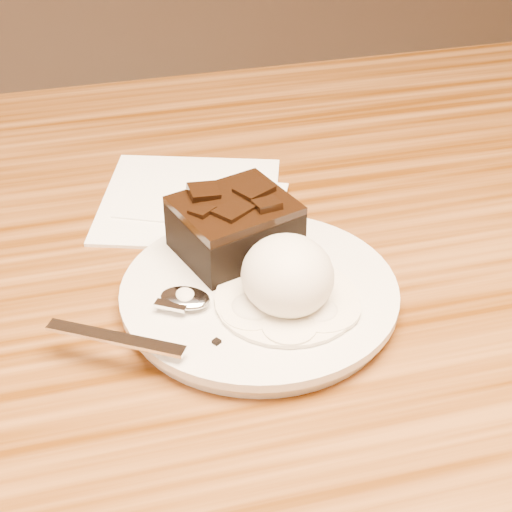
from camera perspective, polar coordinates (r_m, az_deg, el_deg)
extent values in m
cylinder|color=silver|center=(0.62, 0.23, -2.86)|extent=(0.21, 0.21, 0.02)
cube|color=black|center=(0.65, -1.50, 1.83)|extent=(0.11, 0.10, 0.04)
ellipsoid|color=silver|center=(0.59, 2.23, -1.37)|extent=(0.07, 0.07, 0.06)
cylinder|color=white|center=(0.61, 2.18, -3.12)|extent=(0.11, 0.11, 0.00)
cube|color=white|center=(0.76, -4.68, 4.05)|extent=(0.20, 0.20, 0.01)
cube|color=black|center=(0.63, 3.01, -1.21)|extent=(0.01, 0.01, 0.00)
cube|color=black|center=(0.57, -2.78, -6.03)|extent=(0.01, 0.01, 0.00)
cube|color=black|center=(0.60, -4.64, -3.30)|extent=(0.01, 0.01, 0.00)
cube|color=black|center=(0.58, -0.88, -4.82)|extent=(0.01, 0.01, 0.00)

